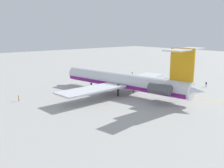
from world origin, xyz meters
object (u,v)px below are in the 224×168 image
at_px(main_jetliner, 126,81).
at_px(ground_crew_starboard, 132,73).
at_px(ground_crew_near_tail, 19,97).
at_px(ground_crew_near_nose, 206,83).
at_px(safety_cone_nose, 100,76).

bearing_deg(main_jetliner, ground_crew_starboard, -57.10).
relative_size(main_jetliner, ground_crew_near_tail, 29.12).
distance_m(main_jetliner, ground_crew_near_tail, 29.94).
bearing_deg(ground_crew_near_nose, ground_crew_near_tail, -61.91).
height_order(ground_crew_near_tail, safety_cone_nose, ground_crew_near_tail).
bearing_deg(ground_crew_starboard, ground_crew_near_tail, 18.81).
xyz_separation_m(ground_crew_starboard, safety_cone_nose, (6.90, 11.27, -0.81)).
bearing_deg(safety_cone_nose, main_jetliner, 156.78).
distance_m(ground_crew_near_tail, ground_crew_starboard, 50.58).
height_order(main_jetliner, safety_cone_nose, main_jetliner).
bearing_deg(ground_crew_near_nose, main_jetliner, -59.53).
bearing_deg(main_jetliner, ground_crew_near_nose, -119.31).
height_order(main_jetliner, ground_crew_near_nose, main_jetliner).
xyz_separation_m(main_jetliner, ground_crew_near_nose, (-10.14, -27.07, -2.72)).
distance_m(main_jetliner, ground_crew_starboard, 30.94).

